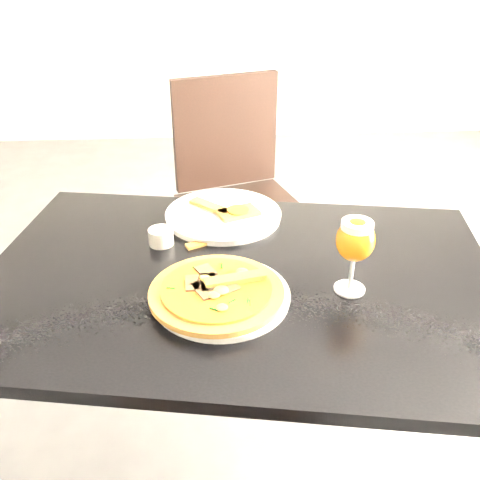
{
  "coord_description": "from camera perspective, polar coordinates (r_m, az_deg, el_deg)",
  "views": [
    {
      "loc": [
        -0.42,
        -1.22,
        1.44
      ],
      "look_at": [
        -0.34,
        -0.15,
        0.83
      ],
      "focal_mm": 40.0,
      "sensor_mm": 36.0,
      "label": 1
    }
  ],
  "objects": [
    {
      "name": "plate_second",
      "position": [
        1.5,
        -1.79,
        2.68
      ],
      "size": [
        0.34,
        0.34,
        0.02
      ],
      "primitive_type": "cylinder",
      "rotation": [
        0.0,
        0.0,
        0.06
      ],
      "color": "white",
      "rests_on": "dining_table"
    },
    {
      "name": "sauce_cup",
      "position": [
        1.38,
        -8.43,
        0.42
      ],
      "size": [
        0.06,
        0.06,
        0.04
      ],
      "color": "silver",
      "rests_on": "dining_table"
    },
    {
      "name": "crust_scraps",
      "position": [
        1.49,
        -1.22,
        3.19
      ],
      "size": [
        0.2,
        0.15,
        0.02
      ],
      "rotation": [
        0.0,
        0.0,
        -0.32
      ],
      "color": "brown",
      "rests_on": "plate_second"
    },
    {
      "name": "pizza",
      "position": [
        1.16,
        -2.48,
        -5.45
      ],
      "size": [
        0.29,
        0.29,
        0.03
      ],
      "rotation": [
        0.0,
        0.0,
        -0.1
      ],
      "color": "brown",
      "rests_on": "plate_main"
    },
    {
      "name": "ground",
      "position": [
        1.93,
        10.49,
        -19.11
      ],
      "size": [
        6.0,
        6.0,
        0.0
      ],
      "primitive_type": "plane",
      "color": "#525254",
      "rests_on": "ground"
    },
    {
      "name": "plate_main",
      "position": [
        1.17,
        -2.0,
        -5.99
      ],
      "size": [
        0.39,
        0.39,
        0.02
      ],
      "primitive_type": "cylinder",
      "rotation": [
        0.0,
        0.0,
        -0.43
      ],
      "color": "white",
      "rests_on": "dining_table"
    },
    {
      "name": "loose_crust",
      "position": [
        1.38,
        -3.75,
        -0.25
      ],
      "size": [
        0.1,
        0.06,
        0.01
      ],
      "primitive_type": "cube",
      "rotation": [
        0.0,
        0.0,
        0.42
      ],
      "color": "brown",
      "rests_on": "dining_table"
    },
    {
      "name": "beer_glass",
      "position": [
        1.16,
        12.21,
        -0.07
      ],
      "size": [
        0.08,
        0.08,
        0.18
      ],
      "color": "silver",
      "rests_on": "dining_table"
    },
    {
      "name": "chair_far",
      "position": [
        2.15,
        -0.22,
        4.97
      ],
      "size": [
        0.57,
        0.57,
        0.98
      ],
      "rotation": [
        0.0,
        0.0,
        0.31
      ],
      "color": "black",
      "rests_on": "ground"
    },
    {
      "name": "dining_table",
      "position": [
        1.31,
        -0.14,
        -6.94
      ],
      "size": [
        1.32,
        0.99,
        0.75
      ],
      "rotation": [
        0.0,
        0.0,
        -0.17
      ],
      "color": "black",
      "rests_on": "ground"
    }
  ]
}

